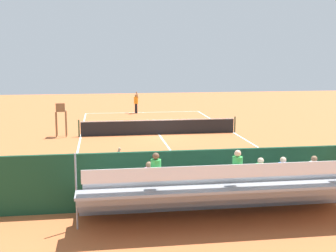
# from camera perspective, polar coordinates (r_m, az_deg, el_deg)

# --- Properties ---
(ground_plane) EXTENTS (60.00, 60.00, 0.00)m
(ground_plane) POSITION_cam_1_polar(r_m,az_deg,el_deg) (29.57, -1.15, -1.06)
(ground_plane) COLOR #BC6033
(court_line_markings) EXTENTS (10.10, 22.20, 0.01)m
(court_line_markings) POSITION_cam_1_polar(r_m,az_deg,el_deg) (29.61, -1.16, -1.04)
(court_line_markings) COLOR white
(court_line_markings) RESTS_ON ground
(tennis_net) EXTENTS (10.30, 0.10, 1.07)m
(tennis_net) POSITION_cam_1_polar(r_m,az_deg,el_deg) (29.49, -1.15, -0.10)
(tennis_net) COLOR black
(tennis_net) RESTS_ON ground
(backdrop_wall) EXTENTS (18.00, 0.16, 2.00)m
(backdrop_wall) POSITION_cam_1_polar(r_m,az_deg,el_deg) (15.91, 5.38, -6.47)
(backdrop_wall) COLOR #194228
(backdrop_wall) RESTS_ON ground
(bleacher_stand) EXTENTS (9.06, 2.40, 2.48)m
(bleacher_stand) POSITION_cam_1_polar(r_m,az_deg,el_deg) (14.68, 7.09, -7.96)
(bleacher_stand) COLOR gray
(bleacher_stand) RESTS_ON ground
(umpire_chair) EXTENTS (0.67, 0.67, 2.14)m
(umpire_chair) POSITION_cam_1_polar(r_m,az_deg,el_deg) (29.39, -13.28, 1.22)
(umpire_chair) COLOR brown
(umpire_chair) RESTS_ON ground
(courtside_bench) EXTENTS (1.80, 0.40, 0.93)m
(courtside_bench) POSITION_cam_1_polar(r_m,az_deg,el_deg) (17.45, 12.93, -6.75)
(courtside_bench) COLOR #234C2D
(courtside_bench) RESTS_ON ground
(equipment_bag) EXTENTS (0.90, 0.36, 0.36)m
(equipment_bag) POSITION_cam_1_polar(r_m,az_deg,el_deg) (16.93, 7.94, -8.43)
(equipment_bag) COLOR black
(equipment_bag) RESTS_ON ground
(tennis_player) EXTENTS (0.46, 0.56, 1.93)m
(tennis_player) POSITION_cam_1_polar(r_m,az_deg,el_deg) (39.74, -4.03, 3.06)
(tennis_player) COLOR black
(tennis_player) RESTS_ON ground
(tennis_racket) EXTENTS (0.58, 0.41, 0.03)m
(tennis_racket) POSITION_cam_1_polar(r_m,az_deg,el_deg) (40.07, -4.88, 1.66)
(tennis_racket) COLOR black
(tennis_racket) RESTS_ON ground
(tennis_ball_near) EXTENTS (0.07, 0.07, 0.07)m
(tennis_ball_near) POSITION_cam_1_polar(r_m,az_deg,el_deg) (38.63, -4.15, 1.41)
(tennis_ball_near) COLOR #CCDB33
(tennis_ball_near) RESTS_ON ground
(line_judge) EXTENTS (0.37, 0.53, 1.93)m
(line_judge) POSITION_cam_1_polar(r_m,az_deg,el_deg) (16.32, -6.28, -6.02)
(line_judge) COLOR #232328
(line_judge) RESTS_ON ground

